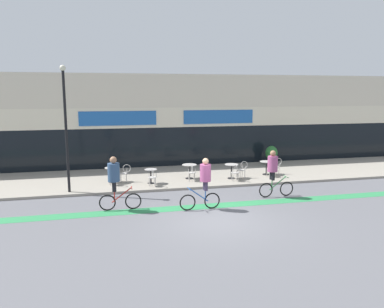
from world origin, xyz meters
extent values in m
plane|color=#5B5B60|center=(0.00, 0.00, 0.00)|extent=(120.00, 120.00, 0.00)
cube|color=gray|center=(0.00, 7.25, 0.06)|extent=(40.00, 5.50, 0.12)
cube|color=beige|center=(0.00, 12.00, 2.87)|extent=(40.00, 4.00, 5.73)
cube|color=black|center=(0.00, 10.03, 1.32)|extent=(38.80, 0.10, 2.40)
cube|color=beige|center=(0.00, 10.05, 3.12)|extent=(39.20, 0.14, 1.20)
cube|color=#1E56A3|center=(-3.10, 9.98, 3.12)|extent=(4.50, 0.08, 0.84)
cube|color=#1E56A3|center=(3.10, 9.98, 3.12)|extent=(4.50, 0.08, 0.84)
cube|color=#2D844C|center=(0.00, 1.76, 0.00)|extent=(36.00, 0.70, 0.01)
cylinder|color=black|center=(-3.59, 6.37, 0.13)|extent=(0.41, 0.41, 0.02)
cylinder|color=black|center=(-3.59, 6.37, 0.49)|extent=(0.07, 0.07, 0.74)
cylinder|color=#ADA8A3|center=(-3.59, 6.37, 0.88)|extent=(0.75, 0.75, 0.02)
cylinder|color=black|center=(-1.73, 5.72, 0.13)|extent=(0.34, 0.34, 0.02)
cylinder|color=black|center=(-1.73, 5.72, 0.47)|extent=(0.07, 0.07, 0.70)
cylinder|color=#ADA8A3|center=(-1.73, 5.72, 0.84)|extent=(0.62, 0.62, 0.02)
cylinder|color=black|center=(0.38, 6.33, 0.13)|extent=(0.42, 0.42, 0.02)
cylinder|color=black|center=(0.38, 6.33, 0.49)|extent=(0.07, 0.07, 0.73)
cylinder|color=#ADA8A3|center=(0.38, 6.33, 0.86)|extent=(0.77, 0.77, 0.02)
cylinder|color=black|center=(2.55, 5.83, 0.13)|extent=(0.40, 0.40, 0.02)
cylinder|color=black|center=(2.55, 5.83, 0.49)|extent=(0.07, 0.07, 0.74)
cylinder|color=#ADA8A3|center=(2.55, 5.83, 0.88)|extent=(0.72, 0.72, 0.02)
cylinder|color=black|center=(4.76, 6.31, 0.13)|extent=(0.41, 0.41, 0.02)
cylinder|color=black|center=(4.76, 6.31, 0.48)|extent=(0.07, 0.07, 0.72)
cylinder|color=#ADA8A3|center=(4.76, 6.31, 0.85)|extent=(0.74, 0.74, 0.02)
cylinder|color=#B7B2AD|center=(-3.59, 5.82, 0.56)|extent=(0.43, 0.43, 0.03)
cylinder|color=#B7B2AD|center=(-3.74, 5.95, 0.33)|extent=(0.03, 0.03, 0.42)
cylinder|color=#B7B2AD|center=(-3.47, 5.97, 0.33)|extent=(0.03, 0.03, 0.42)
cylinder|color=#B7B2AD|center=(-3.72, 5.68, 0.33)|extent=(0.03, 0.03, 0.42)
cylinder|color=#B7B2AD|center=(-3.44, 5.70, 0.33)|extent=(0.03, 0.03, 0.42)
torus|color=#B7B2AD|center=(-3.58, 5.66, 0.82)|extent=(0.06, 0.41, 0.41)
cylinder|color=#B7B2AD|center=(-3.75, 5.64, 0.68)|extent=(0.03, 0.03, 0.23)
cylinder|color=#B7B2AD|center=(-3.41, 5.67, 0.68)|extent=(0.03, 0.03, 0.23)
cylinder|color=#B7B2AD|center=(-3.04, 6.37, 0.56)|extent=(0.44, 0.44, 0.03)
cylinder|color=#B7B2AD|center=(-3.20, 6.25, 0.33)|extent=(0.03, 0.03, 0.42)
cylinder|color=#B7B2AD|center=(-3.17, 6.53, 0.33)|extent=(0.03, 0.03, 0.42)
cylinder|color=#B7B2AD|center=(-2.92, 6.22, 0.33)|extent=(0.03, 0.03, 0.42)
cylinder|color=#B7B2AD|center=(-2.89, 6.50, 0.33)|extent=(0.03, 0.03, 0.42)
torus|color=#B7B2AD|center=(-2.88, 6.36, 0.82)|extent=(0.41, 0.07, 0.41)
cylinder|color=#B7B2AD|center=(-2.89, 6.19, 0.68)|extent=(0.03, 0.03, 0.23)
cylinder|color=#B7B2AD|center=(-2.86, 6.53, 0.68)|extent=(0.03, 0.03, 0.23)
cylinder|color=#B7B2AD|center=(-1.73, 5.17, 0.56)|extent=(0.41, 0.41, 0.03)
cylinder|color=#B7B2AD|center=(-1.87, 5.30, 0.33)|extent=(0.03, 0.03, 0.42)
cylinder|color=#B7B2AD|center=(-1.59, 5.31, 0.33)|extent=(0.03, 0.03, 0.42)
cylinder|color=#B7B2AD|center=(-1.87, 5.02, 0.33)|extent=(0.03, 0.03, 0.42)
cylinder|color=#B7B2AD|center=(-1.59, 5.03, 0.33)|extent=(0.03, 0.03, 0.42)
torus|color=#B7B2AD|center=(-1.73, 5.00, 0.82)|extent=(0.04, 0.41, 0.41)
cylinder|color=#B7B2AD|center=(-1.90, 4.99, 0.68)|extent=(0.03, 0.03, 0.23)
cylinder|color=#B7B2AD|center=(-1.56, 5.00, 0.68)|extent=(0.03, 0.03, 0.23)
cylinder|color=#B7B2AD|center=(0.38, 5.78, 0.56)|extent=(0.45, 0.45, 0.03)
cylinder|color=#B7B2AD|center=(0.26, 5.93, 0.33)|extent=(0.03, 0.03, 0.42)
cylinder|color=#B7B2AD|center=(0.54, 5.90, 0.33)|extent=(0.03, 0.03, 0.42)
cylinder|color=#B7B2AD|center=(0.23, 5.66, 0.33)|extent=(0.03, 0.03, 0.42)
cylinder|color=#B7B2AD|center=(0.51, 5.62, 0.33)|extent=(0.03, 0.03, 0.42)
torus|color=#B7B2AD|center=(0.36, 5.61, 0.82)|extent=(0.08, 0.41, 0.41)
cylinder|color=#B7B2AD|center=(0.19, 5.63, 0.68)|extent=(0.03, 0.03, 0.23)
cylinder|color=#B7B2AD|center=(0.53, 5.59, 0.68)|extent=(0.03, 0.03, 0.23)
cylinder|color=#B7B2AD|center=(2.55, 5.28, 0.56)|extent=(0.42, 0.42, 0.03)
cylinder|color=#B7B2AD|center=(2.42, 5.43, 0.33)|extent=(0.03, 0.03, 0.42)
cylinder|color=#B7B2AD|center=(2.70, 5.42, 0.33)|extent=(0.03, 0.03, 0.42)
cylinder|color=#B7B2AD|center=(2.40, 5.15, 0.33)|extent=(0.03, 0.03, 0.42)
cylinder|color=#B7B2AD|center=(2.68, 5.14, 0.33)|extent=(0.03, 0.03, 0.42)
torus|color=#B7B2AD|center=(2.54, 5.12, 0.82)|extent=(0.05, 0.41, 0.41)
cylinder|color=#B7B2AD|center=(2.37, 5.13, 0.68)|extent=(0.03, 0.03, 0.23)
cylinder|color=#B7B2AD|center=(2.71, 5.10, 0.68)|extent=(0.03, 0.03, 0.23)
cylinder|color=#B7B2AD|center=(3.10, 5.83, 0.56)|extent=(0.45, 0.45, 0.03)
cylinder|color=#B7B2AD|center=(2.98, 5.68, 0.33)|extent=(0.03, 0.03, 0.42)
cylinder|color=#B7B2AD|center=(2.94, 5.95, 0.33)|extent=(0.03, 0.03, 0.42)
cylinder|color=#B7B2AD|center=(3.26, 5.72, 0.33)|extent=(0.03, 0.03, 0.42)
cylinder|color=#B7B2AD|center=(3.22, 5.99, 0.33)|extent=(0.03, 0.03, 0.42)
torus|color=#B7B2AD|center=(3.27, 5.86, 0.82)|extent=(0.41, 0.09, 0.41)
cylinder|color=#B7B2AD|center=(3.30, 5.69, 0.68)|extent=(0.03, 0.03, 0.23)
cylinder|color=#B7B2AD|center=(3.25, 6.03, 0.68)|extent=(0.03, 0.03, 0.23)
cylinder|color=#B7B2AD|center=(4.76, 5.76, 0.56)|extent=(0.42, 0.42, 0.03)
cylinder|color=#B7B2AD|center=(4.61, 5.89, 0.33)|extent=(0.03, 0.03, 0.42)
cylinder|color=#B7B2AD|center=(4.89, 5.91, 0.33)|extent=(0.03, 0.03, 0.42)
cylinder|color=#B7B2AD|center=(4.62, 5.61, 0.33)|extent=(0.03, 0.03, 0.42)
cylinder|color=#B7B2AD|center=(4.90, 5.63, 0.33)|extent=(0.03, 0.03, 0.42)
torus|color=#B7B2AD|center=(4.77, 5.59, 0.82)|extent=(0.05, 0.41, 0.41)
cylinder|color=#B7B2AD|center=(4.59, 5.58, 0.68)|extent=(0.03, 0.03, 0.23)
cylinder|color=#B7B2AD|center=(4.94, 5.60, 0.68)|extent=(0.03, 0.03, 0.23)
cylinder|color=#B7B2AD|center=(5.31, 6.31, 0.56)|extent=(0.43, 0.43, 0.03)
cylinder|color=#B7B2AD|center=(5.18, 6.16, 0.33)|extent=(0.03, 0.03, 0.42)
cylinder|color=#B7B2AD|center=(5.16, 6.44, 0.33)|extent=(0.03, 0.03, 0.42)
cylinder|color=#B7B2AD|center=(5.46, 6.18, 0.33)|extent=(0.03, 0.03, 0.42)
cylinder|color=#B7B2AD|center=(5.43, 6.46, 0.33)|extent=(0.03, 0.03, 0.42)
torus|color=#B7B2AD|center=(5.48, 6.32, 0.82)|extent=(0.41, 0.06, 0.41)
cylinder|color=#B7B2AD|center=(5.49, 6.15, 0.68)|extent=(0.03, 0.03, 0.23)
cylinder|color=#B7B2AD|center=(5.46, 6.49, 0.68)|extent=(0.03, 0.03, 0.23)
cylinder|color=#4C4C51|center=(6.27, 8.93, 0.33)|extent=(0.47, 0.47, 0.43)
ellipsoid|color=#28662D|center=(6.27, 8.93, 0.87)|extent=(0.75, 0.75, 0.90)
cylinder|color=black|center=(-5.58, 4.97, 2.86)|extent=(0.12, 0.12, 5.48)
sphere|color=beige|center=(-5.58, 4.97, 5.68)|extent=(0.26, 0.26, 0.26)
torus|color=black|center=(-0.80, 1.41, 0.33)|extent=(0.66, 0.07, 0.65)
torus|color=black|center=(0.21, 1.43, 0.33)|extent=(0.66, 0.07, 0.65)
cylinder|color=#23519E|center=(-0.35, 1.42, 0.61)|extent=(0.79, 0.06, 0.59)
cylinder|color=#23519E|center=(-0.07, 1.43, 0.56)|extent=(0.04, 0.04, 0.46)
cylinder|color=#23519E|center=(-0.75, 1.41, 0.88)|extent=(0.04, 0.48, 0.03)
cylinder|color=#382D47|center=(-0.07, 1.34, 0.97)|extent=(0.15, 0.15, 0.37)
cylinder|color=#382D47|center=(-0.07, 1.51, 0.97)|extent=(0.15, 0.15, 0.37)
cylinder|color=#A84C7F|center=(-0.07, 1.43, 1.49)|extent=(0.45, 0.45, 0.67)
sphere|color=tan|center=(-0.07, 1.43, 1.95)|extent=(0.25, 0.25, 0.25)
torus|color=black|center=(4.02, 2.48, 0.33)|extent=(0.66, 0.07, 0.66)
torus|color=black|center=(3.00, 2.46, 0.33)|extent=(0.66, 0.07, 0.66)
cylinder|color=#2D753D|center=(3.56, 2.47, 0.61)|extent=(0.79, 0.07, 0.59)
cylinder|color=#2D753D|center=(3.29, 2.46, 0.56)|extent=(0.04, 0.04, 0.46)
cylinder|color=#2D753D|center=(3.97, 2.48, 0.89)|extent=(0.04, 0.48, 0.03)
cylinder|color=black|center=(3.29, 2.55, 0.98)|extent=(0.16, 0.16, 0.38)
cylinder|color=black|center=(3.29, 2.38, 0.98)|extent=(0.16, 0.16, 0.38)
cylinder|color=#A84C7F|center=(3.29, 2.46, 1.51)|extent=(0.46, 0.46, 0.69)
sphere|color=#9E7051|center=(3.29, 2.46, 1.98)|extent=(0.26, 0.26, 0.26)
torus|color=black|center=(-2.88, 2.09, 0.33)|extent=(0.65, 0.06, 0.65)
torus|color=black|center=(-3.89, 2.11, 0.33)|extent=(0.65, 0.06, 0.65)
cylinder|color=red|center=(-3.34, 2.10, 0.60)|extent=(0.79, 0.06, 0.59)
cylinder|color=red|center=(-3.61, 2.10, 0.56)|extent=(0.04, 0.04, 0.46)
cylinder|color=red|center=(-2.93, 2.09, 0.88)|extent=(0.04, 0.48, 0.03)
cylinder|color=black|center=(-3.61, 2.19, 0.98)|extent=(0.16, 0.16, 0.40)
cylinder|color=black|center=(-3.61, 2.01, 0.98)|extent=(0.16, 0.16, 0.40)
cylinder|color=#334C70|center=(-3.61, 2.10, 1.54)|extent=(0.48, 0.48, 0.72)
sphere|color=#9E7051|center=(-3.61, 2.10, 2.03)|extent=(0.27, 0.27, 0.27)
camera|label=1|loc=(-3.88, -12.53, 4.62)|focal=35.00mm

